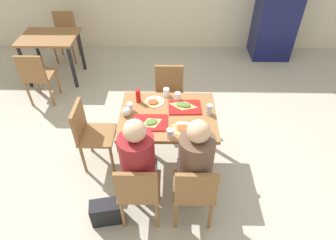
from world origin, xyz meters
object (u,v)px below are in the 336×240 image
handbag (107,212)px  pizza_slice_d (184,129)px  person_in_red (138,161)px  tray_red_far (185,107)px  tray_red_near (150,123)px  paper_plate_near_edge (183,129)px  plastic_cup_c (130,107)px  background_chair_far (65,32)px  background_chair_near (36,75)px  chair_near_right (194,190)px  plastic_cup_d (178,97)px  pizza_slice_b (183,105)px  condiment_bottle (138,96)px  plastic_cup_a (166,92)px  plastic_cup_b (170,133)px  main_table (168,122)px  soda_can (209,110)px  pizza_slice_a (151,122)px  chair_far_side (169,92)px  background_table (50,44)px  person_in_brown_jacket (195,162)px  pizza_slice_c (153,102)px  chair_near_left (139,190)px  foil_bundle (126,112)px  chair_left_end (89,131)px  paper_plate_center (155,102)px

handbag → pizza_slice_d: bearing=35.8°
person_in_red → tray_red_far: 0.90m
pizza_slice_d → tray_red_near: bearing=163.8°
handbag → paper_plate_near_edge: bearing=37.2°
plastic_cup_c → background_chair_far: size_ratio=0.12×
background_chair_near → chair_near_right: bearing=-42.0°
paper_plate_near_edge → background_chair_far: background_chair_far is taller
person_in_red → plastic_cup_d: person_in_red is taller
pizza_slice_b → condiment_bottle: size_ratio=1.62×
plastic_cup_a → plastic_cup_b: size_ratio=1.00×
background_chair_near → main_table: bearing=-31.6°
tray_red_near → soda_can: bearing=14.6°
tray_red_far → person_in_red: bearing=-119.9°
pizza_slice_a → tray_red_near: bearing=137.2°
chair_near_right → chair_far_side: 1.61m
handbag → background_table: 3.11m
handbag → plastic_cup_a: bearing=63.2°
tray_red_far → person_in_brown_jacket: bearing=-84.2°
chair_near_right → pizza_slice_a: bearing=124.2°
chair_near_right → paper_plate_near_edge: 0.64m
person_in_red → pizza_slice_c: (0.09, 0.86, 0.04)m
pizza_slice_d → background_chair_near: 2.60m
chair_near_left → chair_far_side: 1.61m
chair_far_side → background_chair_near: 2.01m
tray_red_near → person_in_red: bearing=-98.8°
paper_plate_near_edge → foil_bundle: (-0.61, 0.21, 0.05)m
paper_plate_near_edge → pizza_slice_b: pizza_slice_b is taller
tray_red_near → chair_left_end: bearing=168.8°
chair_far_side → soda_can: bearing=-60.0°
pizza_slice_c → pizza_slice_b: bearing=-9.0°
condiment_bottle → background_chair_far: condiment_bottle is taller
chair_near_left → background_chair_near: size_ratio=1.00×
person_in_brown_jacket → background_chair_near: person_in_brown_jacket is taller
chair_near_left → plastic_cup_c: size_ratio=8.63×
main_table → paper_plate_center: size_ratio=4.79×
plastic_cup_a → tray_red_far: bearing=-47.1°
chair_far_side → tray_red_near: (-0.18, -0.94, 0.27)m
chair_far_side → soda_can: (0.45, -0.78, 0.33)m
main_table → background_chair_near: bearing=148.4°
chair_near_right → soda_can: bearing=77.3°
plastic_cup_b → soda_can: 0.56m
pizza_slice_c → background_table: size_ratio=0.20×
soda_can → plastic_cup_c: bearing=177.3°
tray_red_far → plastic_cup_b: bearing=-108.4°
chair_near_left → chair_far_side: bearing=80.6°
pizza_slice_a → soda_can: 0.64m
paper_plate_center → pizza_slice_c: (-0.02, -0.03, 0.01)m
tray_red_near → paper_plate_center: bearing=85.9°
pizza_slice_b → plastic_cup_c: (-0.59, -0.08, 0.03)m
chair_left_end → plastic_cup_d: size_ratio=8.63×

